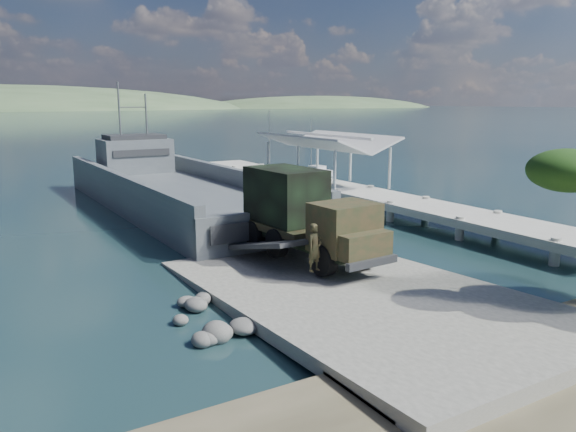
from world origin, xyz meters
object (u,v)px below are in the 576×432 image
object	(u,v)px
pier	(333,180)
military_truck	(304,214)
sailboat_near	(312,172)
landing_craft	(176,197)
soldier	(315,257)
sailboat_far	(270,172)

from	to	relation	value
pier	military_truck	size ratio (longest dim) A/B	4.89
military_truck	sailboat_near	size ratio (longest dim) A/B	1.46
landing_craft	soldier	bearing A→B (deg)	-94.68
pier	landing_craft	xyz separation A→B (m)	(-12.23, 2.96, -0.76)
sailboat_near	sailboat_far	distance (m)	4.56
landing_craft	sailboat_near	world-z (taller)	landing_craft
sailboat_near	sailboat_far	xyz separation A→B (m)	(-4.20, 1.78, 0.05)
pier	sailboat_far	bearing A→B (deg)	79.32
pier	soldier	xyz separation A→B (m)	(-13.73, -17.91, -0.09)
soldier	pier	bearing A→B (deg)	38.42
sailboat_far	soldier	bearing A→B (deg)	-111.95
pier	soldier	bearing A→B (deg)	-127.47
sailboat_far	sailboat_near	bearing A→B (deg)	-18.52
soldier	sailboat_near	distance (m)	38.24
soldier	sailboat_far	size ratio (longest dim) A/B	0.29
pier	sailboat_far	size ratio (longest dim) A/B	6.20
military_truck	pier	bearing A→B (deg)	46.73
pier	sailboat_near	bearing A→B (deg)	62.95
landing_craft	sailboat_far	xyz separation A→B (m)	(15.22, 12.89, -0.46)
pier	military_truck	distance (m)	18.85
landing_craft	soldier	distance (m)	20.94
soldier	sailboat_far	distance (m)	37.69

